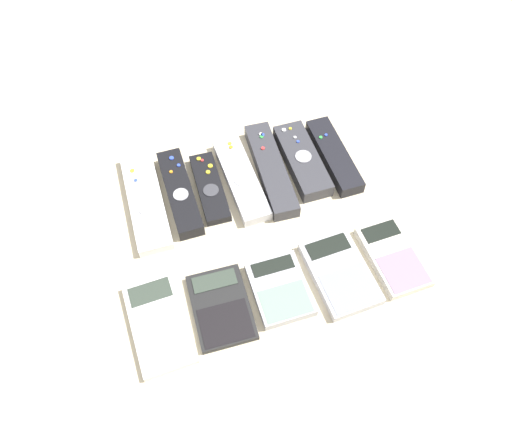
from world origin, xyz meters
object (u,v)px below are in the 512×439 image
(remote_1, at_px, (180,192))
(calculator_4, at_px, (393,256))
(remote_3, at_px, (240,179))
(remote_4, at_px, (271,169))
(remote_6, at_px, (334,156))
(calculator_2, at_px, (281,289))
(remote_0, at_px, (146,201))
(calculator_3, at_px, (340,273))
(remote_2, at_px, (210,188))
(remote_5, at_px, (302,160))
(calculator_0, at_px, (159,324))
(calculator_1, at_px, (221,307))

(remote_1, relative_size, calculator_4, 1.33)
(remote_3, distance_m, remote_4, 0.06)
(remote_6, relative_size, calculator_2, 1.57)
(remote_6, xyz_separation_m, calculator_4, (0.02, -0.23, -0.00))
(remote_0, bearing_deg, remote_4, 0.13)
(remote_4, xyz_separation_m, calculator_3, (0.04, -0.23, -0.00))
(remote_2, height_order, remote_3, remote_3)
(calculator_2, bearing_deg, remote_0, 126.79)
(remote_4, relative_size, remote_5, 1.24)
(remote_2, xyz_separation_m, remote_6, (0.24, 0.00, 0.00))
(calculator_3, bearing_deg, calculator_4, -1.68)
(remote_2, height_order, calculator_0, remote_2)
(remote_0, xyz_separation_m, remote_3, (0.17, -0.00, 0.00))
(remote_0, height_order, calculator_4, remote_0)
(remote_6, xyz_separation_m, calculator_2, (-0.18, -0.23, -0.00))
(remote_3, height_order, remote_4, remote_4)
(calculator_2, distance_m, calculator_3, 0.10)
(remote_0, relative_size, remote_4, 1.01)
(remote_5, height_order, calculator_3, remote_5)
(remote_2, height_order, calculator_2, same)
(calculator_3, bearing_deg, remote_3, 110.23)
(calculator_2, height_order, calculator_4, same)
(calculator_0, distance_m, calculator_2, 0.20)
(calculator_3, bearing_deg, remote_5, 81.58)
(remote_5, bearing_deg, remote_2, -178.45)
(remote_4, bearing_deg, calculator_0, -135.50)
(remote_3, xyz_separation_m, calculator_4, (0.20, -0.23, -0.00))
(calculator_2, relative_size, calculator_4, 0.81)
(remote_1, relative_size, calculator_3, 1.26)
(remote_2, distance_m, remote_5, 0.18)
(remote_0, bearing_deg, remote_3, -0.83)
(remote_6, bearing_deg, remote_4, 177.56)
(remote_3, distance_m, calculator_3, 0.25)
(remote_5, bearing_deg, remote_0, 179.82)
(remote_6, bearing_deg, remote_2, 179.13)
(calculator_0, bearing_deg, remote_3, 46.49)
(calculator_4, bearing_deg, remote_4, 118.13)
(calculator_1, bearing_deg, remote_4, 57.36)
(remote_2, relative_size, remote_3, 0.78)
(calculator_0, bearing_deg, remote_2, 55.85)
(calculator_0, xyz_separation_m, calculator_3, (0.30, 0.00, 0.00))
(remote_4, distance_m, remote_6, 0.12)
(remote_3, height_order, calculator_4, remote_3)
(calculator_2, bearing_deg, remote_3, 90.17)
(remote_5, relative_size, calculator_3, 1.17)
(remote_0, distance_m, remote_1, 0.06)
(calculator_3, bearing_deg, remote_0, 136.15)
(remote_0, bearing_deg, remote_1, -1.96)
(remote_1, height_order, calculator_1, remote_1)
(calculator_0, bearing_deg, calculator_1, -3.71)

